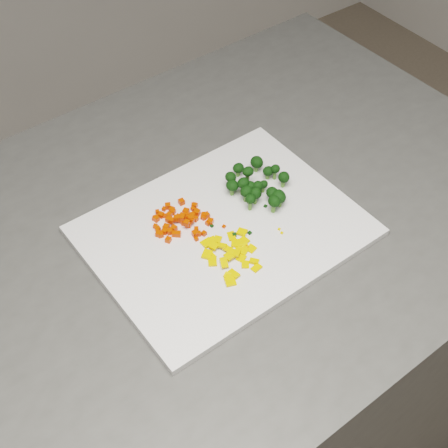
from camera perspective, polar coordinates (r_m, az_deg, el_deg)
counter_block at (r=1.37m, az=-0.49°, el=-12.02°), size 1.11×0.79×0.90m
cutting_board at (r=0.97m, az=-0.00°, el=-0.61°), size 0.41×0.33×0.01m
carrot_pile at (r=0.97m, az=-3.90°, el=0.64°), size 0.09×0.09×0.03m
pepper_pile at (r=0.92m, az=0.13°, el=-2.63°), size 0.10×0.10×0.01m
broccoli_pile at (r=1.01m, az=3.22°, el=4.04°), size 0.11×0.11×0.05m
carrot_cube_0 at (r=0.96m, az=-4.21°, el=-0.92°), size 0.01×0.01×0.01m
carrot_cube_1 at (r=1.00m, az=-2.68°, el=1.70°), size 0.01×0.01×0.01m
carrot_cube_2 at (r=1.00m, az=-5.15°, el=1.64°), size 0.01×0.01×0.01m
carrot_cube_3 at (r=0.97m, az=-6.29°, el=-0.21°), size 0.01×0.01×0.01m
carrot_cube_4 at (r=0.99m, az=-6.10°, el=1.11°), size 0.01×0.01×0.01m
carrot_cube_5 at (r=0.99m, az=-3.50°, el=1.15°), size 0.01×0.01×0.01m
carrot_cube_6 at (r=1.00m, az=-3.90°, el=2.03°), size 0.01×0.01×0.01m
carrot_cube_7 at (r=0.96m, az=-5.99°, el=-0.90°), size 0.01×0.01×0.01m
carrot_cube_8 at (r=0.99m, az=-4.78°, el=1.32°), size 0.01×0.01×0.01m
carrot_cube_9 at (r=0.98m, az=-3.47°, el=0.90°), size 0.01×0.01×0.01m
carrot_cube_10 at (r=0.97m, az=-1.46°, el=0.10°), size 0.01×0.01×0.01m
carrot_cube_11 at (r=0.98m, az=-1.92°, el=0.62°), size 0.01×0.01×0.01m
carrot_cube_12 at (r=0.97m, az=-4.22°, el=0.71°), size 0.01×0.01×0.01m
carrot_cube_13 at (r=0.96m, az=-3.44°, el=0.09°), size 0.01×0.01×0.01m
carrot_cube_14 at (r=0.98m, az=-5.04°, el=0.81°), size 0.01×0.01×0.01m
carrot_cube_15 at (r=0.96m, az=-2.94°, el=0.36°), size 0.01×0.01×0.01m
carrot_cube_16 at (r=0.99m, az=-2.54°, el=1.15°), size 0.01×0.01×0.01m
carrot_cube_17 at (r=0.98m, az=-1.93°, el=0.72°), size 0.01×0.01×0.01m
carrot_cube_18 at (r=0.98m, az=-2.61°, el=0.47°), size 0.01×0.01×0.01m
carrot_cube_19 at (r=0.98m, az=-3.45°, el=0.83°), size 0.01×0.01×0.01m
carrot_cube_20 at (r=0.97m, az=-3.72°, el=0.06°), size 0.01×0.01×0.01m
carrot_cube_21 at (r=1.00m, az=-2.78°, el=1.71°), size 0.01×0.01×0.01m
carrot_cube_22 at (r=0.95m, az=-2.54°, el=-1.38°), size 0.01×0.01×0.01m
carrot_cube_23 at (r=0.96m, az=-5.46°, el=-0.68°), size 0.01×0.01×0.01m
carrot_cube_24 at (r=0.96m, az=-2.55°, el=-0.48°), size 0.01×0.01×0.01m
carrot_cube_25 at (r=0.97m, az=-3.83°, el=0.24°), size 0.01×0.01×0.01m
carrot_cube_26 at (r=0.98m, az=-1.84°, el=0.56°), size 0.01×0.01×0.01m
carrot_cube_27 at (r=0.98m, az=-6.21°, el=0.46°), size 0.01×0.01×0.01m
carrot_cube_28 at (r=0.98m, az=-2.91°, el=0.81°), size 0.01×0.01×0.01m
carrot_cube_29 at (r=0.96m, az=-1.84°, el=-0.87°), size 0.01×0.01×0.01m
carrot_cube_30 at (r=0.96m, az=-4.60°, el=-0.41°), size 0.01×0.01×0.01m
carrot_cube_31 at (r=0.97m, az=-3.86°, el=0.72°), size 0.01×0.01×0.01m
carrot_cube_32 at (r=0.97m, az=-4.39°, el=0.54°), size 0.01×0.01×0.01m
carrot_cube_33 at (r=0.97m, az=-3.25°, el=-0.02°), size 0.01×0.01×0.01m
carrot_cube_34 at (r=0.98m, az=-3.20°, el=0.54°), size 0.01×0.01×0.01m
carrot_cube_35 at (r=0.97m, az=-3.88°, el=0.55°), size 0.01×0.01×0.01m
carrot_cube_36 at (r=0.97m, az=-6.12°, el=-0.53°), size 0.01×0.01×0.01m
carrot_cube_37 at (r=0.98m, az=-5.78°, el=0.82°), size 0.01×0.01×0.01m
carrot_cube_38 at (r=0.97m, az=-4.82°, el=0.31°), size 0.01×0.01×0.01m
carrot_cube_39 at (r=0.95m, az=-2.65°, el=-0.88°), size 0.01×0.01×0.01m
carrot_cube_40 at (r=0.98m, az=-2.48°, el=1.05°), size 0.01×0.01×0.01m
carrot_cube_41 at (r=0.98m, az=-6.39°, el=0.52°), size 0.01×0.01×0.01m
carrot_cube_42 at (r=0.99m, az=-5.49°, el=1.38°), size 0.01×0.01×0.01m
carrot_cube_43 at (r=0.98m, az=-1.85°, el=0.82°), size 0.01×0.01×0.01m
carrot_cube_44 at (r=0.98m, az=-1.60°, el=0.82°), size 0.01×0.01×0.01m
carrot_cube_45 at (r=0.96m, az=-4.99°, el=-0.69°), size 0.01×0.01×0.01m
carrot_cube_46 at (r=0.98m, az=-6.23°, el=0.56°), size 0.01×0.01×0.01m
carrot_cube_47 at (r=0.96m, az=-5.80°, el=-0.99°), size 0.01×0.01×0.01m
carrot_cube_48 at (r=0.99m, az=-4.69°, el=1.12°), size 0.01×0.01×0.01m
carrot_cube_49 at (r=0.96m, az=-4.57°, el=-0.91°), size 0.01×0.01×0.01m
carrot_cube_50 at (r=0.98m, az=-5.43°, el=0.75°), size 0.01×0.01×0.01m
carrot_cube_51 at (r=0.99m, az=-2.85°, el=1.39°), size 0.01×0.01×0.01m
carrot_cube_52 at (r=0.97m, az=-3.90°, el=0.30°), size 0.01×0.01×0.01m
carrot_cube_53 at (r=0.98m, az=-5.09°, el=0.42°), size 0.01×0.01×0.01m
carrot_cube_54 at (r=0.97m, az=-3.02°, el=0.54°), size 0.01×0.01×0.01m
carrot_cube_55 at (r=0.97m, az=-6.06°, el=-0.42°), size 0.01×0.01×0.01m
carrot_cube_56 at (r=0.97m, az=-1.27°, el=0.23°), size 0.01×0.01×0.01m
carrot_cube_57 at (r=0.95m, az=-2.34°, el=-0.89°), size 0.01×0.01×0.01m
carrot_cube_58 at (r=0.98m, az=-3.50°, el=0.65°), size 0.01×0.01×0.01m
carrot_cube_59 at (r=0.97m, az=-5.30°, el=-0.30°), size 0.01×0.01×0.01m
carrot_cube_60 at (r=0.95m, az=-5.12°, el=-1.45°), size 0.01×0.01×0.01m
pepper_chunk_0 at (r=0.93m, az=1.59°, el=-3.13°), size 0.02×0.02×0.00m
pepper_chunk_1 at (r=0.92m, az=2.77°, el=-3.43°), size 0.02×0.02×0.01m
pepper_chunk_2 at (r=0.90m, az=0.56°, el=-5.02°), size 0.02×0.02×0.01m
pepper_chunk_3 at (r=0.93m, az=-1.32°, el=-2.90°), size 0.02×0.02×0.01m
pepper_chunk_4 at (r=0.93m, az=-0.17°, el=-1.98°), size 0.02×0.02×0.01m
pepper_chunk_5 at (r=0.94m, az=1.52°, el=-2.35°), size 0.02×0.02×0.01m
pepper_chunk_6 at (r=0.92m, az=1.13°, el=-2.68°), size 0.02×0.02×0.01m
pepper_chunk_7 at (r=0.94m, az=-1.38°, el=-1.79°), size 0.02×0.02×0.00m
pepper_chunk_8 at (r=0.95m, az=1.83°, el=-1.56°), size 0.02×0.02×0.00m
pepper_chunk_9 at (r=0.94m, az=-0.94°, el=-2.01°), size 0.02×0.02×0.00m
pepper_chunk_10 at (r=0.94m, az=1.85°, el=-2.22°), size 0.02×0.02×0.01m
pepper_chunk_11 at (r=0.94m, az=1.21°, el=-1.77°), size 0.02×0.02×0.00m
pepper_chunk_12 at (r=0.95m, az=0.69°, el=-1.10°), size 0.02×0.02×0.01m
pepper_chunk_13 at (r=0.93m, az=0.41°, el=-2.33°), size 0.01×0.02×0.00m
pepper_chunk_14 at (r=0.92m, az=1.95°, el=-3.72°), size 0.02×0.02×0.00m
pepper_chunk_15 at (r=0.91m, az=0.00°, el=-3.55°), size 0.02×0.02×0.01m
pepper_chunk_16 at (r=0.92m, az=0.58°, el=-2.89°), size 0.02×0.01×0.01m
pepper_chunk_17 at (r=0.93m, az=-1.56°, el=-2.79°), size 0.02×0.02×0.01m
pepper_chunk_18 at (r=0.92m, az=-1.05°, el=-3.44°), size 0.02×0.02×0.01m
pepper_chunk_19 at (r=0.93m, az=1.90°, el=-2.49°), size 0.02×0.02×0.01m
pepper_chunk_20 at (r=0.94m, az=-1.54°, el=-1.72°), size 0.02×0.02×0.01m
pepper_chunk_21 at (r=0.96m, az=1.66°, el=-0.75°), size 0.02×0.02×0.01m
pepper_chunk_22 at (r=0.90m, az=0.54°, el=-4.83°), size 0.02×0.02×0.01m
pepper_chunk_23 at (r=0.91m, az=0.89°, el=-4.59°), size 0.01×0.02×0.01m
pepper_chunk_24 at (r=0.95m, az=-1.15°, el=-1.53°), size 0.02×0.01×0.00m
pepper_chunk_25 at (r=0.90m, az=0.57°, el=-5.29°), size 0.02×0.02×0.01m
pepper_chunk_26 at (r=0.94m, az=2.51°, el=-2.27°), size 0.02×0.02×0.01m
pepper_chunk_27 at (r=0.95m, az=-0.60°, el=-1.46°), size 0.02×0.02×0.01m
pepper_chunk_28 at (r=0.91m, az=2.98°, el=-4.04°), size 0.02×0.01×0.01m
broccoli_floret_0 at (r=1.01m, az=3.07°, el=3.23°), size 0.02×0.02×0.03m
broccoli_floret_1 at (r=1.02m, az=0.57°, el=3.97°), size 0.02×0.02×0.03m
broccoli_floret_2 at (r=1.01m, az=2.16°, el=4.54°), size 0.03×0.03×0.03m
broccoli_floret_3 at (r=0.98m, az=4.55°, el=1.76°), size 0.03×0.03×0.03m
broccoli_floret_4 at (r=1.05m, az=2.96°, el=5.44°), size 0.03×0.03×0.03m
broccoli_floret_5 at (r=1.03m, az=5.43°, el=4.01°), size 0.03×0.03×0.03m
broccoli_floret_6 at (r=0.98m, az=2.40°, el=1.94°), size 0.02×0.02×0.03m
broccoli_floret_7 at (r=1.01m, az=0.73°, el=3.30°), size 0.03×0.03×0.03m
broccoli_floret_8 at (r=1.00m, az=4.38°, el=2.65°), size 0.03×0.03×0.03m
broccoli_floret_9 at (r=1.04m, az=4.67°, el=4.72°), size 0.02×0.02×0.03m
broccoli_floret_10 at (r=0.99m, az=5.16°, el=2.16°), size 0.02×0.02×0.03m
broccoli_floret_11 at (r=0.99m, az=4.95°, el=2.33°), size 0.03×0.03×0.03m
broccoli_floret_12 at (r=1.01m, az=1.74°, el=3.41°), size 0.03×0.03×0.03m
broccoli_floret_13 at (r=1.00m, az=2.03°, el=2.74°), size 0.03×0.03×0.03m
broccoli_floret_14 at (r=1.04m, az=4.02°, el=4.67°), size 0.03×0.03×0.02m
broccoli_floret_15 at (r=1.04m, az=1.29°, el=4.94°), size 0.03×0.03×0.02m
broccoli_floret_16 at (r=1.00m, az=2.86°, el=2.54°), size 0.03×0.03×0.03m
broccoli_floret_17 at (r=1.02m, az=3.60°, el=3.42°), size 0.02×0.02×0.02m
broccoli_floret_18 at (r=1.01m, az=2.38°, el=3.26°), size 0.02×0.02×0.03m
stray_bit_0 at (r=1.02m, az=1.68°, el=2.98°), size 0.01×0.01×0.00m
stray_bit_1 at (r=0.97m, az=5.07°, el=-0.47°), size 0.00×0.00×0.00m
stray_bit_2 at (r=0.97m, az=-1.12°, el=-0.17°), size 0.01×0.01×0.00m
stray_bit_3 at (r=0.96m, az=2.37°, el=-0.82°), size 0.01×0.01×0.00m
stray_bit_4 at (r=1.00m, az=3.81°, el=1.65°), size 0.01×0.01×0.00m
stray_bit_5 at (r=0.94m, az=2.05°, el=-2.18°), size 0.01×0.01×0.00m
stray_bit_6 at (r=0.96m, az=5.30°, el=-0.82°), size 0.01×0.01×0.00m
stray_bit_7 at (r=0.97m, az=-0.01°, el=-0.23°), size 0.01×0.01×0.00m
stray_bit_8 at (r=0.95m, az=0.95°, el=-0.99°), size 0.01×0.01×0.00m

